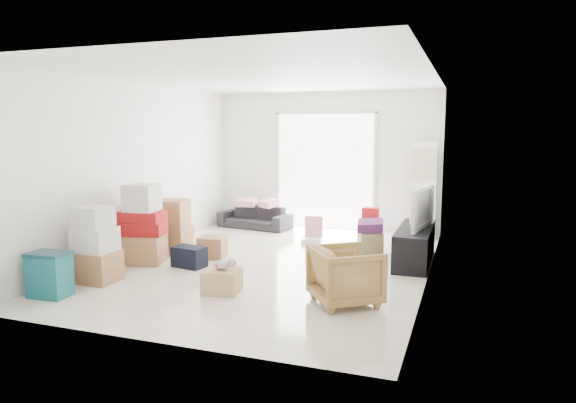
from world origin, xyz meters
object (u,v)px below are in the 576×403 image
Objects in this scene: tv_console at (415,245)px; wood_crate at (222,281)px; armchair at (346,273)px; television at (416,223)px; sofa at (255,214)px; ac_tower at (424,190)px; kids_table at (370,217)px; storage_bins at (50,274)px; ottoman at (370,243)px.

tv_console is 3.03m from wood_crate.
tv_console is 2.21m from armchair.
television is (0.00, 0.00, 0.33)m from tv_console.
armchair reaches higher than sofa.
ac_tower is 1.97m from tv_console.
kids_table is at bearing -30.46° from armchair.
television is 1.46× the size of armchair.
wood_crate is (-1.51, -0.09, -0.22)m from armchair.
storage_bins is at bearing -128.00° from ac_tower.
ac_tower is at bearing 11.85° from television.
sofa is at bearing -0.69° from armchair.
kids_table is (2.99, 4.38, 0.15)m from storage_bins.
ac_tower is 4.07m from armchair.
kids_table reaches higher than sofa.
tv_console is at bearing 38.11° from storage_bins.
sofa is at bearing 170.53° from kids_table.
ottoman is 0.84× the size of wood_crate.
television is 2.22m from armchair.
ac_tower reaches higher than tv_console.
storage_bins is at bearing -124.36° from kids_table.
wood_crate is (-1.15, -3.54, -0.28)m from kids_table.
sofa reaches higher than tv_console.
armchair is at bearing -45.48° from sofa.
tv_console reaches higher than wood_crate.
ac_tower is at bearing 63.80° from wood_crate.
ac_tower is 3.26× the size of storage_bins.
storage_bins is 0.90× the size of kids_table.
tv_console is at bearing 0.00° from television.
ottoman is at bearing -113.49° from ac_tower.
sofa is 4.81m from storage_bins.
ac_tower is 1.11× the size of tv_console.
ac_tower is at bearing 66.51° from ottoman.
armchair is at bearing -84.07° from kids_table.
ottoman is 1.04m from kids_table.
ac_tower reaches higher than kids_table.
ottoman is at bearing 76.51° from television.
ac_tower is at bearing 91.53° from tv_console.
kids_table is at bearing 100.48° from ottoman.
armchair is at bearing 15.43° from storage_bins.
kids_table reaches higher than wood_crate.
television is at bearing 0.00° from tv_console.
sofa is 2.76× the size of storage_bins.
ac_tower is 1.18× the size of sofa.
sofa is 2.06× the size of armchair.
ac_tower is at bearing 32.77° from kids_table.
television reaches higher than ottoman.
ac_tower is 4.16× the size of wood_crate.
tv_console is 3.76× the size of wood_crate.
sofa is (-3.32, 1.72, 0.03)m from tv_console.
sofa is at bearing -177.37° from ac_tower.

